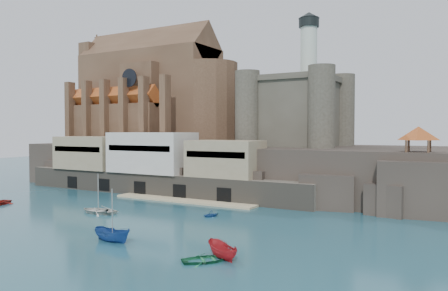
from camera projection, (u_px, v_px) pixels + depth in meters
ground at (107, 216)px, 68.12m from camera, size 300.00×300.00×0.00m
promontory at (228, 167)px, 102.23m from camera, size 100.00×36.00×10.00m
quay at (150, 165)px, 92.99m from camera, size 70.00×12.00×13.05m
church at (154, 98)px, 115.63m from camera, size 47.00×25.93×30.51m
castle_keep at (297, 108)px, 95.20m from camera, size 21.20×21.20×29.30m
rock_outcrop at (417, 189)px, 69.65m from camera, size 14.50×10.50×8.70m
pavilion at (418, 135)px, 69.48m from camera, size 6.40×6.40×5.40m
boat_2 at (113, 241)px, 52.79m from camera, size 2.19×2.13×5.50m
boat_3 at (206, 261)px, 44.78m from camera, size 3.33×3.22×5.03m
boat_5 at (222, 258)px, 46.06m from camera, size 2.68×2.66×5.07m
boat_6 at (98, 213)px, 71.13m from camera, size 1.45×4.77×6.65m
boat_7 at (211, 217)px, 68.00m from camera, size 2.68×2.28×2.66m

